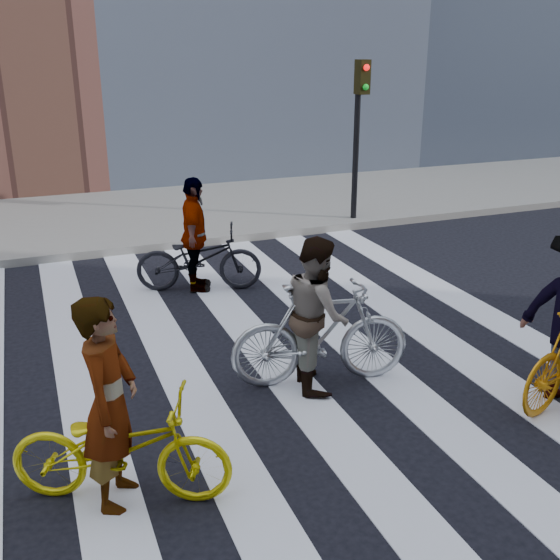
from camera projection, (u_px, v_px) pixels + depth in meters
ground at (232, 372)px, 7.62m from camera, size 100.00×100.00×0.00m
sidewalk_far at (127, 217)px, 14.16m from camera, size 100.00×5.00×0.15m
zebra_crosswalk at (232, 372)px, 7.62m from camera, size 8.25×10.00×0.01m
traffic_signal at (359, 115)px, 13.03m from camera, size 0.22×0.42×3.33m
bike_yellow_left at (121, 448)px, 5.36m from camera, size 1.94×1.34×0.97m
bike_silver_mid at (321, 334)px, 7.19m from camera, size 2.07×0.95×1.20m
bike_dark_rear at (199, 259)px, 10.03m from camera, size 2.02×1.21×1.00m
rider_left at (110, 403)px, 5.20m from camera, size 0.67×0.79×1.83m
rider_mid at (317, 313)px, 7.09m from camera, size 0.80×0.94×1.71m
rider_rear at (195, 235)px, 9.88m from camera, size 0.72×1.11×1.76m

